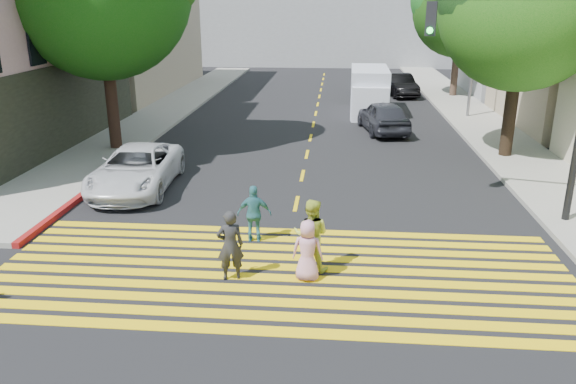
# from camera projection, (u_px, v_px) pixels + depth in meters

# --- Properties ---
(ground) EXTENTS (120.00, 120.00, 0.00)m
(ground) POSITION_uv_depth(u_px,v_px,m) (276.00, 300.00, 11.86)
(ground) COLOR black
(sidewalk_left) EXTENTS (3.00, 40.00, 0.15)m
(sidewalk_left) POSITION_uv_depth(u_px,v_px,m) (173.00, 107.00, 33.29)
(sidewalk_left) COLOR gray
(sidewalk_left) RESTS_ON ground
(sidewalk_right) EXTENTS (3.00, 60.00, 0.15)m
(sidewalk_right) POSITION_uv_depth(u_px,v_px,m) (499.00, 140.00, 25.28)
(sidewalk_right) COLOR gray
(sidewalk_right) RESTS_ON ground
(curb_red) EXTENTS (0.20, 8.00, 0.16)m
(curb_red) POSITION_uv_depth(u_px,v_px,m) (83.00, 195.00, 18.06)
(curb_red) COLOR maroon
(curb_red) RESTS_ON ground
(crosswalk) EXTENTS (13.40, 5.30, 0.01)m
(crosswalk) POSITION_uv_depth(u_px,v_px,m) (282.00, 272.00, 13.06)
(crosswalk) COLOR yellow
(crosswalk) RESTS_ON ground
(lane_line) EXTENTS (0.12, 34.40, 0.01)m
(lane_line) POSITION_uv_depth(u_px,v_px,m) (317.00, 109.00, 33.08)
(lane_line) COLOR yellow
(lane_line) RESTS_ON ground
(building_left_tan) EXTENTS (12.00, 16.00, 10.00)m
(building_left_tan) POSITION_uv_depth(u_px,v_px,m) (85.00, 17.00, 37.98)
(building_left_tan) COLOR tan
(building_left_tan) RESTS_ON ground
(building_right_grey) EXTENTS (10.00, 10.00, 10.00)m
(building_right_grey) POSITION_uv_depth(u_px,v_px,m) (548.00, 17.00, 37.31)
(building_right_grey) COLOR gray
(building_right_grey) RESTS_ON ground
(backdrop_block) EXTENTS (30.00, 8.00, 12.00)m
(backdrop_block) POSITION_uv_depth(u_px,v_px,m) (328.00, 2.00, 55.20)
(backdrop_block) COLOR gray
(backdrop_block) RESTS_ON ground
(tree_right_far) EXTENTS (7.39, 7.01, 8.70)m
(tree_right_far) POSITION_uv_depth(u_px,v_px,m) (463.00, 4.00, 35.11)
(tree_right_far) COLOR #3F3121
(tree_right_far) RESTS_ON ground
(pedestrian_man) EXTENTS (0.68, 0.54, 1.65)m
(pedestrian_man) POSITION_uv_depth(u_px,v_px,m) (230.00, 245.00, 12.52)
(pedestrian_man) COLOR #262627
(pedestrian_man) RESTS_ON ground
(pedestrian_woman) EXTENTS (0.95, 0.81, 1.74)m
(pedestrian_woman) POSITION_uv_depth(u_px,v_px,m) (311.00, 235.00, 12.96)
(pedestrian_woman) COLOR #BBCB3E
(pedestrian_woman) RESTS_ON ground
(pedestrian_child) EXTENTS (0.73, 0.50, 1.43)m
(pedestrian_child) POSITION_uv_depth(u_px,v_px,m) (307.00, 250.00, 12.52)
(pedestrian_child) COLOR #CF8DA8
(pedestrian_child) RESTS_ON ground
(pedestrian_extra) EXTENTS (0.91, 0.43, 1.52)m
(pedestrian_extra) POSITION_uv_depth(u_px,v_px,m) (254.00, 214.00, 14.56)
(pedestrian_extra) COLOR teal
(pedestrian_extra) RESTS_ON ground
(white_sedan) EXTENTS (2.63, 5.20, 1.41)m
(white_sedan) POSITION_uv_depth(u_px,v_px,m) (136.00, 169.00, 18.66)
(white_sedan) COLOR silver
(white_sedan) RESTS_ON ground
(dark_car_near) EXTENTS (2.55, 4.73, 1.53)m
(dark_car_near) POSITION_uv_depth(u_px,v_px,m) (383.00, 116.00, 26.91)
(dark_car_near) COLOR #24252C
(dark_car_near) RESTS_ON ground
(silver_car) EXTENTS (2.35, 4.68, 1.30)m
(silver_car) POSITION_uv_depth(u_px,v_px,m) (372.00, 83.00, 38.71)
(silver_car) COLOR #9398A1
(silver_car) RESTS_ON ground
(dark_car_parked) EXTENTS (2.27, 4.60, 1.45)m
(dark_car_parked) POSITION_uv_depth(u_px,v_px,m) (400.00, 85.00, 37.38)
(dark_car_parked) COLOR black
(dark_car_parked) RESTS_ON ground
(white_van) EXTENTS (2.11, 5.35, 2.51)m
(white_van) POSITION_uv_depth(u_px,v_px,m) (369.00, 93.00, 31.13)
(white_van) COLOR silver
(white_van) RESTS_ON ground
(traffic_signal) EXTENTS (4.36, 1.24, 6.52)m
(traffic_signal) POSITION_uv_depth(u_px,v_px,m) (540.00, 72.00, 14.92)
(traffic_signal) COLOR black
(traffic_signal) RESTS_ON ground
(street_lamp) EXTENTS (1.87, 0.47, 8.29)m
(street_lamp) POSITION_uv_depth(u_px,v_px,m) (473.00, 27.00, 28.79)
(street_lamp) COLOR slate
(street_lamp) RESTS_ON ground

